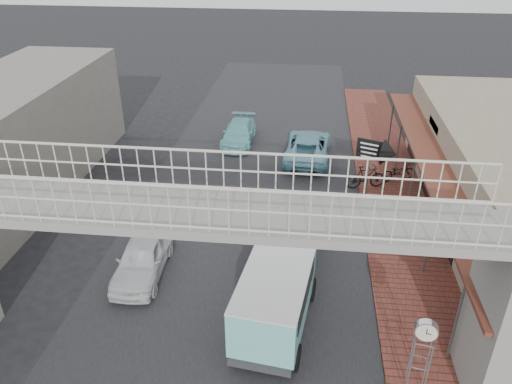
% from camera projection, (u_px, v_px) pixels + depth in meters
% --- Properties ---
extents(ground, '(120.00, 120.00, 0.00)m').
position_uv_depth(ground, '(231.00, 277.00, 17.94)').
color(ground, black).
rests_on(ground, ground).
extents(road_strip, '(10.00, 60.00, 0.01)m').
position_uv_depth(road_strip, '(231.00, 277.00, 17.94)').
color(road_strip, black).
rests_on(road_strip, ground).
extents(sidewalk, '(3.00, 40.00, 0.10)m').
position_uv_depth(sidewalk, '(403.00, 241.00, 19.89)').
color(sidewalk, brown).
rests_on(sidewalk, ground).
extents(footbridge, '(16.40, 2.40, 6.34)m').
position_uv_depth(footbridge, '(204.00, 277.00, 12.93)').
color(footbridge, gray).
rests_on(footbridge, ground).
extents(building_far_left, '(5.00, 14.00, 5.00)m').
position_uv_depth(building_far_left, '(15.00, 136.00, 23.04)').
color(building_far_left, gray).
rests_on(building_far_left, ground).
extents(white_hatchback, '(1.72, 3.99, 1.34)m').
position_uv_depth(white_hatchback, '(142.00, 257.00, 17.87)').
color(white_hatchback, silver).
rests_on(white_hatchback, ground).
extents(dark_sedan, '(1.94, 5.01, 1.63)m').
position_uv_depth(dark_sedan, '(289.00, 247.00, 18.20)').
color(dark_sedan, black).
rests_on(dark_sedan, ground).
extents(angkot_curb, '(2.52, 5.03, 1.37)m').
position_uv_depth(angkot_curb, '(308.00, 146.00, 26.55)').
color(angkot_curb, '#6CACBC').
rests_on(angkot_curb, ground).
extents(angkot_far, '(1.71, 4.11, 1.19)m').
position_uv_depth(angkot_far, '(239.00, 133.00, 28.43)').
color(angkot_far, '#6FC0C1').
rests_on(angkot_far, ground).
extents(angkot_van, '(2.52, 4.61, 2.16)m').
position_uv_depth(angkot_van, '(276.00, 294.00, 15.10)').
color(angkot_van, black).
rests_on(angkot_van, ground).
extents(motorcycle_near, '(1.87, 1.25, 0.93)m').
position_uv_depth(motorcycle_near, '(398.00, 172.00, 24.15)').
color(motorcycle_near, black).
rests_on(motorcycle_near, sidewalk).
extents(motorcycle_far, '(1.99, 1.05, 1.15)m').
position_uv_depth(motorcycle_far, '(366.00, 177.00, 23.42)').
color(motorcycle_far, black).
rests_on(motorcycle_far, sidewalk).
extents(street_clock, '(0.63, 0.55, 2.46)m').
position_uv_depth(street_clock, '(426.00, 334.00, 12.59)').
color(street_clock, '#59595B').
rests_on(street_clock, sidewalk).
extents(arrow_sign, '(1.83, 1.24, 3.03)m').
position_uv_depth(arrow_sign, '(387.00, 154.00, 21.21)').
color(arrow_sign, '#59595B').
rests_on(arrow_sign, sidewalk).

